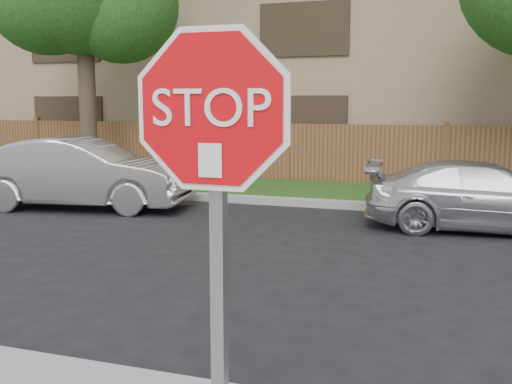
% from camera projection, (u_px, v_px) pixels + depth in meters
% --- Properties ---
extents(far_curb, '(70.00, 0.30, 0.15)m').
position_uv_depth(far_curb, '(439.00, 210.00, 11.72)').
color(far_curb, gray).
rests_on(far_curb, ground).
extents(grass_strip, '(70.00, 3.00, 0.12)m').
position_uv_depth(grass_strip, '(442.00, 198.00, 13.27)').
color(grass_strip, '#1E4714').
rests_on(grass_strip, ground).
extents(fence, '(70.00, 0.12, 1.60)m').
position_uv_depth(fence, '(445.00, 158.00, 14.66)').
color(fence, '#55341E').
rests_on(fence, ground).
extents(apartment_building, '(35.20, 9.20, 7.20)m').
position_uv_depth(apartment_building, '(453.00, 60.00, 19.49)').
color(apartment_building, '#907C59').
rests_on(apartment_building, ground).
extents(stop_sign, '(1.01, 0.13, 2.55)m').
position_uv_depth(stop_sign, '(214.00, 182.00, 2.67)').
color(stop_sign, gray).
rests_on(stop_sign, sidewalk_near).
extents(sedan_left, '(4.59, 2.24, 1.45)m').
position_uv_depth(sedan_left, '(82.00, 173.00, 12.23)').
color(sedan_left, '#A7A6AB').
rests_on(sedan_left, ground).
extents(sedan_right, '(4.16, 2.00, 1.17)m').
position_uv_depth(sedan_right, '(485.00, 197.00, 10.15)').
color(sedan_right, silver).
rests_on(sedan_right, ground).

